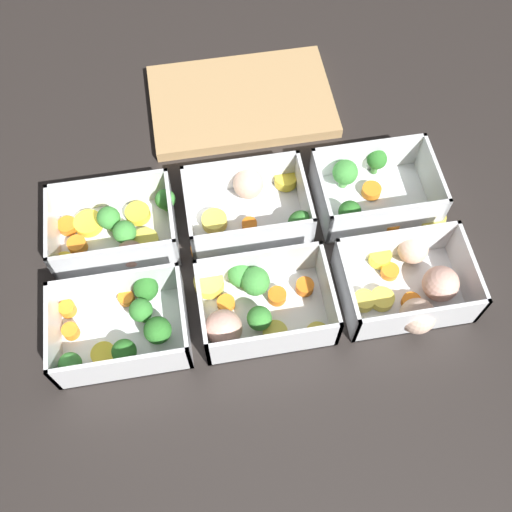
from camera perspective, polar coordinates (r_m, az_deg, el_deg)
name	(u,v)px	position (r m, az deg, el deg)	size (l,w,h in m)	color
ground_plane	(256,264)	(0.81, 0.00, -0.75)	(4.00, 4.00, 0.00)	#282321
container_near_left	(124,328)	(0.76, -12.50, -6.68)	(0.16, 0.12, 0.06)	white
container_near_center	(254,306)	(0.75, -0.23, -4.75)	(0.17, 0.14, 0.06)	white
container_near_right	(412,285)	(0.79, 14.66, -2.67)	(0.16, 0.15, 0.06)	white
container_far_left	(118,230)	(0.83, -13.05, 2.43)	(0.18, 0.12, 0.06)	white
container_far_center	(252,207)	(0.83, -0.35, 4.65)	(0.17, 0.13, 0.06)	white
container_far_right	(373,191)	(0.85, 11.06, 6.08)	(0.17, 0.13, 0.06)	white
cutting_board	(242,101)	(0.96, -1.39, 14.53)	(0.28, 0.18, 0.02)	tan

